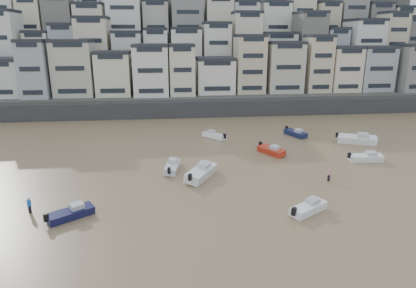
{
  "coord_description": "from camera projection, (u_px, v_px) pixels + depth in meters",
  "views": [
    {
      "loc": [
        -0.23,
        -15.77,
        17.73
      ],
      "look_at": [
        4.9,
        30.0,
        4.0
      ],
      "focal_mm": 32.0,
      "sensor_mm": 36.0,
      "label": 1
    }
  ],
  "objects": [
    {
      "name": "harbor_wall",
      "position": [
        213.0,
        108.0,
        82.58
      ],
      "size": [
        140.0,
        3.0,
        3.5
      ],
      "primitive_type": "cube",
      "color": "#38383A",
      "rests_on": "ground"
    },
    {
      "name": "hillside",
      "position": [
        213.0,
        49.0,
        117.81
      ],
      "size": [
        141.04,
        66.0,
        50.0
      ],
      "color": "#4C4C47",
      "rests_on": "ground"
    },
    {
      "name": "boat_e",
      "position": [
        271.0,
        149.0,
        56.76
      ],
      "size": [
        4.04,
        5.37,
        1.42
      ],
      "primitive_type": null,
      "rotation": [
        0.0,
        0.0,
        -1.06
      ],
      "color": "#B32816",
      "rests_on": "ground"
    },
    {
      "name": "boat_h",
      "position": [
        214.0,
        135.0,
        65.23
      ],
      "size": [
        4.65,
        4.95,
        1.4
      ],
      "primitive_type": null,
      "rotation": [
        0.0,
        0.0,
        2.29
      ],
      "color": "white",
      "rests_on": "ground"
    },
    {
      "name": "boat_g",
      "position": [
        357.0,
        138.0,
        62.18
      ],
      "size": [
        7.13,
        4.48,
        1.85
      ],
      "primitive_type": null,
      "rotation": [
        0.0,
        0.0,
        -0.36
      ],
      "color": "white",
      "rests_on": "ground"
    },
    {
      "name": "boat_f",
      "position": [
        172.0,
        165.0,
        49.91
      ],
      "size": [
        2.66,
        5.59,
        1.46
      ],
      "primitive_type": null,
      "rotation": [
        0.0,
        0.0,
        1.4
      ],
      "color": "silver",
      "rests_on": "ground"
    },
    {
      "name": "boat_j",
      "position": [
        71.0,
        212.0,
        36.9
      ],
      "size": [
        5.01,
        4.16,
        1.35
      ],
      "primitive_type": null,
      "rotation": [
        0.0,
        0.0,
        0.6
      ],
      "color": "#14163F",
      "rests_on": "ground"
    },
    {
      "name": "boat_a",
      "position": [
        309.0,
        206.0,
        38.1
      ],
      "size": [
        5.1,
        4.06,
        1.36
      ],
      "primitive_type": null,
      "rotation": [
        0.0,
        0.0,
        0.57
      ],
      "color": "white",
      "rests_on": "ground"
    },
    {
      "name": "boat_i",
      "position": [
        296.0,
        132.0,
        66.75
      ],
      "size": [
        3.59,
        5.42,
        1.41
      ],
      "primitive_type": null,
      "rotation": [
        0.0,
        0.0,
        -1.17
      ],
      "color": "#151C42",
      "rests_on": "ground"
    },
    {
      "name": "boat_c",
      "position": [
        201.0,
        171.0,
        47.28
      ],
      "size": [
        5.23,
        6.86,
        1.82
      ],
      "primitive_type": null,
      "rotation": [
        0.0,
        0.0,
        1.05
      ],
      "color": "silver",
      "rests_on": "ground"
    },
    {
      "name": "boat_d",
      "position": [
        366.0,
        156.0,
        53.51
      ],
      "size": [
        5.34,
        2.06,
        1.43
      ],
      "primitive_type": null,
      "rotation": [
        0.0,
        0.0,
        -0.07
      ],
      "color": "white",
      "rests_on": "ground"
    },
    {
      "name": "person_blue",
      "position": [
        29.0,
        205.0,
        37.92
      ],
      "size": [
        0.44,
        0.44,
        1.74
      ],
      "primitive_type": null,
      "color": "blue",
      "rests_on": "ground"
    },
    {
      "name": "person_pink",
      "position": [
        329.0,
        174.0,
        46.29
      ],
      "size": [
        0.44,
        0.44,
        1.74
      ],
      "primitive_type": null,
      "color": "tan",
      "rests_on": "ground"
    }
  ]
}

